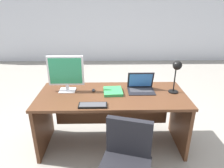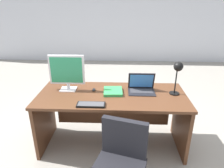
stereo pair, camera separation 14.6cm
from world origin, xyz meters
name	(u,v)px [view 2 (the right image)]	position (x,y,z in m)	size (l,w,h in m)	color
ground	(115,96)	(0.00, 1.50, 0.00)	(12.00, 12.00, 0.00)	gray
back_wall	(118,15)	(0.00, 4.18, 1.40)	(10.00, 0.10, 2.80)	silver
desk	(112,108)	(0.00, 0.05, 0.53)	(1.82, 0.78, 0.75)	#56331E
monitor	(67,71)	(-0.56, 0.11, 1.01)	(0.44, 0.16, 0.45)	silver
laptop	(141,85)	(0.37, 0.13, 0.82)	(0.33, 0.25, 0.24)	black
keyboard	(91,105)	(-0.22, -0.30, 0.76)	(0.31, 0.13, 0.02)	black
mouse	(94,90)	(-0.23, 0.09, 0.77)	(0.04, 0.07, 0.03)	#2D2D33
desk_lamp	(178,71)	(0.77, 0.02, 1.06)	(0.12, 0.14, 0.42)	black
book	(113,91)	(0.01, 0.05, 0.77)	(0.24, 0.27, 0.03)	green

